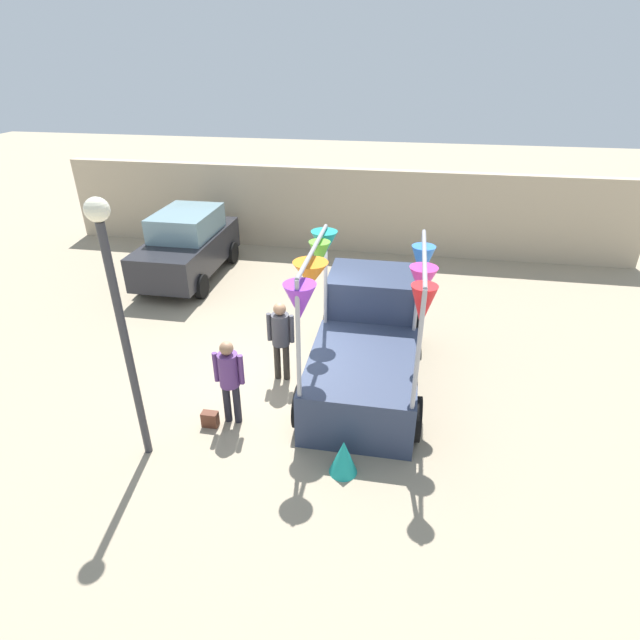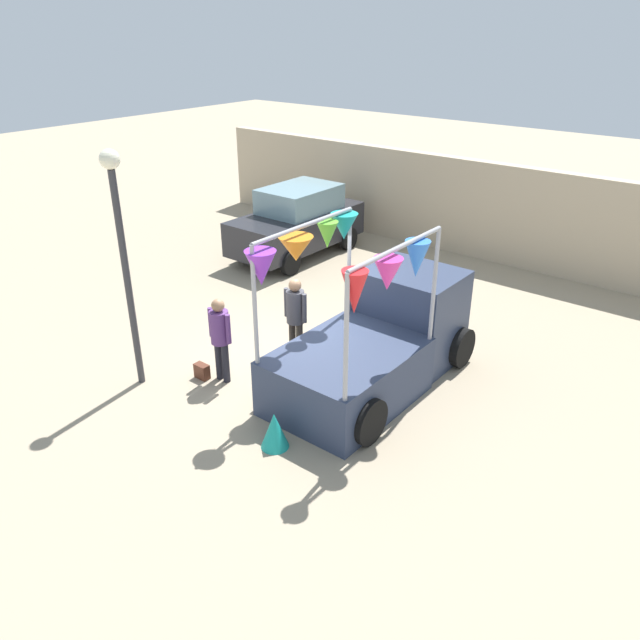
% 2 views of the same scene
% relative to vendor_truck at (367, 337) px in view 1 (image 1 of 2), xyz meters
% --- Properties ---
extents(ground_plane, '(60.00, 60.00, 0.00)m').
position_rel_vendor_truck_xyz_m(ground_plane, '(-1.56, -0.52, -0.88)').
color(ground_plane, gray).
extents(vendor_truck, '(2.42, 4.09, 3.01)m').
position_rel_vendor_truck_xyz_m(vendor_truck, '(0.00, 0.00, 0.00)').
color(vendor_truck, '#2D3851').
rests_on(vendor_truck, ground).
extents(parked_car, '(1.88, 4.00, 1.88)m').
position_rel_vendor_truck_xyz_m(parked_car, '(-5.44, 4.10, 0.07)').
color(parked_car, '#26262B').
rests_on(parked_car, ground).
extents(person_customer, '(0.53, 0.34, 1.61)m').
position_rel_vendor_truck_xyz_m(person_customer, '(-2.15, -1.84, 0.09)').
color(person_customer, black).
rests_on(person_customer, ground).
extents(person_vendor, '(0.53, 0.34, 1.67)m').
position_rel_vendor_truck_xyz_m(person_vendor, '(-1.61, -0.42, 0.13)').
color(person_vendor, '#2D2823').
rests_on(person_vendor, ground).
extents(handbag, '(0.28, 0.16, 0.28)m').
position_rel_vendor_truck_xyz_m(handbag, '(-2.50, -2.04, -0.74)').
color(handbag, '#592D1E').
rests_on(handbag, ground).
extents(street_lamp, '(0.32, 0.32, 4.16)m').
position_rel_vendor_truck_xyz_m(street_lamp, '(-3.27, -2.81, 1.82)').
color(street_lamp, '#333338').
rests_on(street_lamp, ground).
extents(brick_boundary_wall, '(18.00, 0.36, 2.60)m').
position_rel_vendor_truck_xyz_m(brick_boundary_wall, '(-1.56, 7.10, 0.42)').
color(brick_boundary_wall, tan).
rests_on(brick_boundary_wall, ground).
extents(folded_kite_bundle_teal, '(0.58, 0.58, 0.60)m').
position_rel_vendor_truck_xyz_m(folded_kite_bundle_teal, '(-0.08, -2.71, -0.58)').
color(folded_kite_bundle_teal, teal).
rests_on(folded_kite_bundle_teal, ground).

